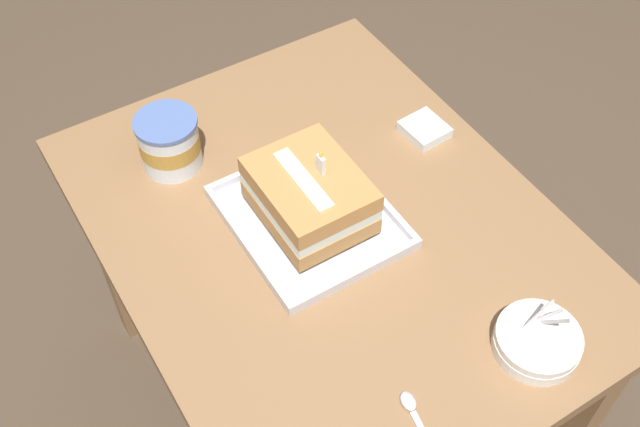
# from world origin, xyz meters

# --- Properties ---
(ground_plane) EXTENTS (8.00, 8.00, 0.00)m
(ground_plane) POSITION_xyz_m (0.00, 0.00, 0.00)
(ground_plane) COLOR #4C3D2D
(dining_table) EXTENTS (1.01, 0.78, 0.68)m
(dining_table) POSITION_xyz_m (0.00, 0.00, 0.58)
(dining_table) COLOR olive
(dining_table) RESTS_ON ground_plane
(foil_tray) EXTENTS (0.32, 0.28, 0.02)m
(foil_tray) POSITION_xyz_m (-0.03, -0.02, 0.69)
(foil_tray) COLOR silver
(foil_tray) RESTS_ON dining_table
(birthday_cake) EXTENTS (0.21, 0.17, 0.15)m
(birthday_cake) POSITION_xyz_m (-0.03, -0.02, 0.75)
(birthday_cake) COLOR #B98246
(birthday_cake) RESTS_ON foil_tray
(bowl_stack) EXTENTS (0.14, 0.14, 0.10)m
(bowl_stack) POSITION_xyz_m (0.39, 0.15, 0.70)
(bowl_stack) COLOR white
(bowl_stack) RESTS_ON dining_table
(ice_cream_tub) EXTENTS (0.12, 0.12, 0.11)m
(ice_cream_tub) POSITION_xyz_m (-0.30, -0.18, 0.74)
(ice_cream_tub) COLOR white
(ice_cream_tub) RESTS_ON dining_table
(serving_spoon_near_tray) EXTENTS (0.12, 0.04, 0.01)m
(serving_spoon_near_tray) POSITION_xyz_m (0.37, -0.09, 0.69)
(serving_spoon_near_tray) COLOR silver
(serving_spoon_near_tray) RESTS_ON dining_table
(napkin_pile) EXTENTS (0.09, 0.08, 0.02)m
(napkin_pile) POSITION_xyz_m (-0.11, 0.30, 0.69)
(napkin_pile) COLOR white
(napkin_pile) RESTS_ON dining_table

